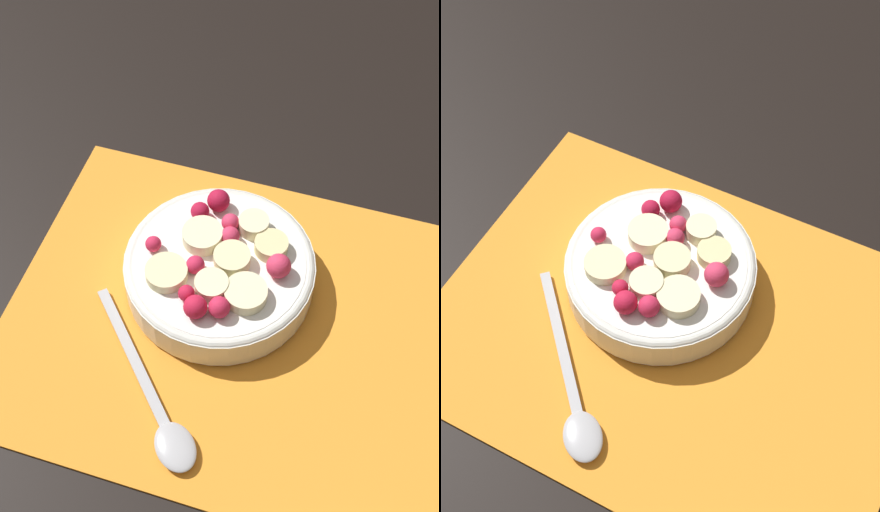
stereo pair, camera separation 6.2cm
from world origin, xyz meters
The scene contains 4 objects.
ground_plane centered at (0.00, 0.00, 0.00)m, with size 3.00×3.00×0.00m, color black.
placemat centered at (0.00, 0.00, 0.00)m, with size 0.42×0.33×0.01m.
fruit_bowl centered at (0.03, -0.04, 0.03)m, with size 0.17×0.17×0.06m.
spoon centered at (0.04, 0.10, 0.01)m, with size 0.14×0.15×0.01m.
Camera 1 is at (-0.07, 0.30, 0.56)m, focal length 50.00 mm.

